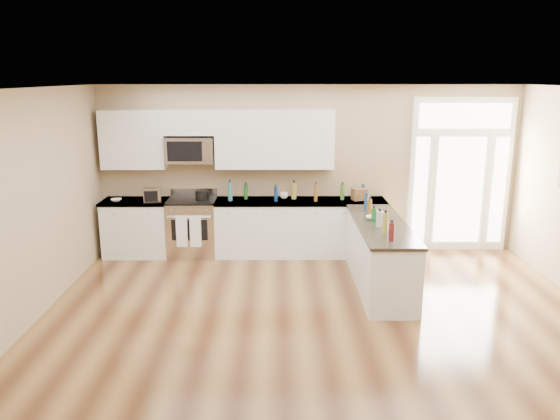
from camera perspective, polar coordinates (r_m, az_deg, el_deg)
name	(u,v)px	position (r m, az deg, el deg)	size (l,w,h in m)	color
ground	(328,367)	(5.90, 5.07, -16.06)	(8.00, 8.00, 0.00)	#4D2B15
room_shell	(332,207)	(5.26, 5.47, 0.29)	(8.00, 8.00, 8.00)	tan
back_cabinet_left	(137,229)	(9.42, -14.68, -1.98)	(1.10, 0.66, 0.94)	white
back_cabinet_right	(300,229)	(9.14, 2.06, -2.03)	(2.85, 0.66, 0.94)	white
peninsula_cabinet	(380,257)	(7.88, 10.38, -4.89)	(0.69, 2.32, 0.94)	white
upper_cabinet_left	(133,139)	(9.28, -15.09, 7.13)	(1.04, 0.33, 0.95)	white
upper_cabinet_right	(275,139)	(8.98, -0.57, 7.39)	(1.94, 0.33, 0.95)	white
upper_cabinet_short	(190,122)	(9.07, -9.43, 9.01)	(0.82, 0.33, 0.40)	white
microwave	(190,150)	(9.08, -9.37, 6.23)	(0.78, 0.41, 0.42)	silver
entry_door	(460,175)	(9.69, 18.26, 3.45)	(1.70, 0.10, 2.60)	white
kitchen_range	(193,227)	(9.23, -9.11, -1.77)	(0.79, 0.70, 1.08)	silver
stockpot	(202,195)	(9.04, -8.14, 1.59)	(0.23, 0.23, 0.17)	black
toaster_oven	(153,195)	(9.09, -13.18, 1.55)	(0.27, 0.21, 0.23)	silver
cardboard_box	(360,194)	(9.09, 8.31, 1.65)	(0.24, 0.17, 0.19)	brown
bowl_left	(116,200)	(9.30, -16.73, 0.99)	(0.17, 0.17, 0.04)	white
bowl_peninsula	(372,218)	(7.89, 9.56, -0.80)	(0.16, 0.16, 0.05)	white
cup_counter	(284,195)	(9.11, 0.42, 1.53)	(0.13, 0.13, 0.11)	white
counter_bottles	(330,203)	(8.32, 5.28, 0.78)	(2.27, 2.47, 0.31)	#19591E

